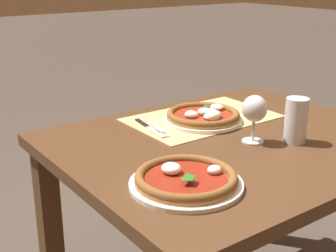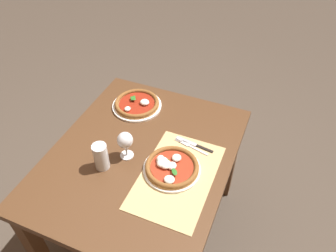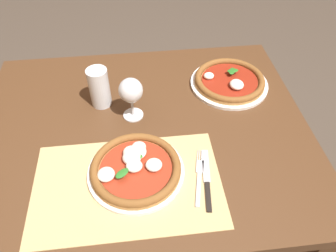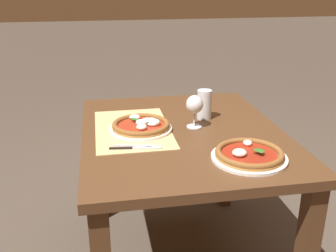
% 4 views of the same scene
% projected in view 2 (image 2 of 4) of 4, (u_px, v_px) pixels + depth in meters
% --- Properties ---
extents(ground_plane, '(24.00, 24.00, 0.00)m').
position_uv_depth(ground_plane, '(147.00, 228.00, 2.19)').
color(ground_plane, '#473D33').
extents(dining_table, '(1.11, 0.91, 0.74)m').
position_uv_depth(dining_table, '(142.00, 169.00, 1.76)').
color(dining_table, '#4C301C').
rests_on(dining_table, ground).
extents(paper_placemat, '(0.54, 0.34, 0.00)m').
position_uv_depth(paper_placemat, '(177.00, 176.00, 1.58)').
color(paper_placemat, tan).
rests_on(paper_placemat, dining_table).
extents(pizza_near, '(0.28, 0.28, 0.05)m').
position_uv_depth(pizza_near, '(171.00, 167.00, 1.59)').
color(pizza_near, white).
rests_on(pizza_near, paper_placemat).
extents(pizza_far, '(0.29, 0.29, 0.05)m').
position_uv_depth(pizza_far, '(137.00, 104.00, 1.95)').
color(pizza_far, white).
rests_on(pizza_far, dining_table).
extents(wine_glass, '(0.08, 0.08, 0.16)m').
position_uv_depth(wine_glass, '(125.00, 141.00, 1.61)').
color(wine_glass, silver).
rests_on(wine_glass, dining_table).
extents(pint_glass, '(0.07, 0.07, 0.15)m').
position_uv_depth(pint_glass, '(101.00, 157.00, 1.58)').
color(pint_glass, silver).
rests_on(pint_glass, dining_table).
extents(fork, '(0.06, 0.20, 0.00)m').
position_uv_depth(fork, '(191.00, 147.00, 1.72)').
color(fork, '#B7B7BC').
rests_on(fork, paper_placemat).
extents(knife, '(0.05, 0.22, 0.01)m').
position_uv_depth(knife, '(194.00, 144.00, 1.73)').
color(knife, black).
rests_on(knife, paper_placemat).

